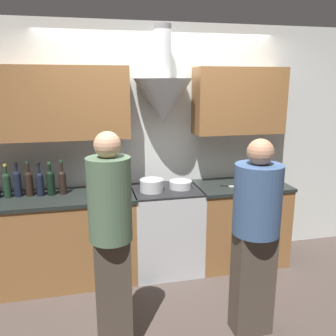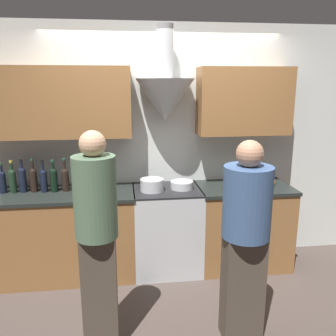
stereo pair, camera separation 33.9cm
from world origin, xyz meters
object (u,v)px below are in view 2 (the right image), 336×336
Objects in this scene: wine_bottle_4 at (33,178)px; wine_bottle_6 at (54,178)px; wine_bottle_5 at (44,179)px; orange_fruit at (271,182)px; person_foreground_right at (245,235)px; stove_range at (167,229)px; stock_pot at (152,185)px; wine_bottle_7 at (65,178)px; person_foreground_left at (97,234)px; mixing_bowl at (182,185)px; wine_bottle_2 at (13,180)px; wine_bottle_1 at (2,181)px; wine_bottle_3 at (22,178)px.

wine_bottle_4 is 0.20m from wine_bottle_6.
wine_bottle_4 is at bearing 168.57° from wine_bottle_5.
wine_bottle_4 is 2.49m from orange_fruit.
stove_range is at bearing 112.08° from person_foreground_right.
stove_range is 3.77× the size of stock_pot.
wine_bottle_7 is (-1.04, 0.07, 0.58)m from stove_range.
person_foreground_left is at bearing 179.15° from person_foreground_right.
person_foreground_right reaches higher than mixing_bowl.
mixing_bowl is (0.16, -0.00, 0.49)m from stove_range.
wine_bottle_2 is 1.40m from stock_pot.
wine_bottle_2 is 0.95× the size of wine_bottle_4.
wine_bottle_7 is at bearing 176.64° from mixing_bowl.
wine_bottle_6 is at bearing -1.84° from wine_bottle_1.
wine_bottle_3 is 0.21× the size of person_foreground_right.
wine_bottle_7 is 4.35× the size of orange_fruit.
mixing_bowl is at bearing -1.22° from stove_range.
wine_bottle_5 is 0.10m from wine_bottle_6.
person_foreground_left reaches higher than wine_bottle_2.
mixing_bowl is at bearing 104.95° from person_foreground_right.
mixing_bowl is (1.71, -0.07, -0.10)m from wine_bottle_2.
wine_bottle_4 is at bearing 146.21° from person_foreground_right.
wine_bottle_3 is 1.41× the size of stock_pot.
wine_bottle_6 is at bearing -1.79° from wine_bottle_2.
wine_bottle_4 is at bearing 120.62° from person_foreground_left.
person_foreground_left reaches higher than mixing_bowl.
wine_bottle_4 reaches higher than orange_fruit.
stock_pot is (1.09, -0.10, -0.07)m from wine_bottle_5.
orange_fruit is at bearing 31.64° from person_foreground_left.
stock_pot is at bearing -179.18° from orange_fruit.
wine_bottle_6 is 2.01m from person_foreground_right.
wine_bottle_4 is 0.31m from wine_bottle_7.
wine_bottle_6 is at bearing 178.00° from orange_fruit.
person_foreground_right is at bearing -33.79° from wine_bottle_4.
orange_fruit is (2.17, -0.09, -0.10)m from wine_bottle_7.
wine_bottle_6 is 1.00m from stock_pot.
wine_bottle_6 is 2.28m from orange_fruit.
person_foreground_left reaches higher than wine_bottle_1.
person_foreground_right is at bearing -29.75° from wine_bottle_1.
wine_bottle_3 is 0.21m from wine_bottle_5.
wine_bottle_4 is (0.11, -0.00, -0.00)m from wine_bottle_3.
wine_bottle_1 is at bearing 150.25° from person_foreground_right.
wine_bottle_2 is at bearing 127.42° from person_foreground_left.
wine_bottle_1 is 1.81m from mixing_bowl.
orange_fruit is at bearing -2.00° from wine_bottle_6.
wine_bottle_2 reaches higher than orange_fruit.
wine_bottle_5 is (0.21, -0.02, -0.01)m from wine_bottle_3.
person_foreground_right is at bearing -32.34° from wine_bottle_3.
wine_bottle_1 is 0.93× the size of wine_bottle_5.
wine_bottle_7 is at bearing 176.31° from stove_range.
stove_range is at bearing -2.63° from wine_bottle_5.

